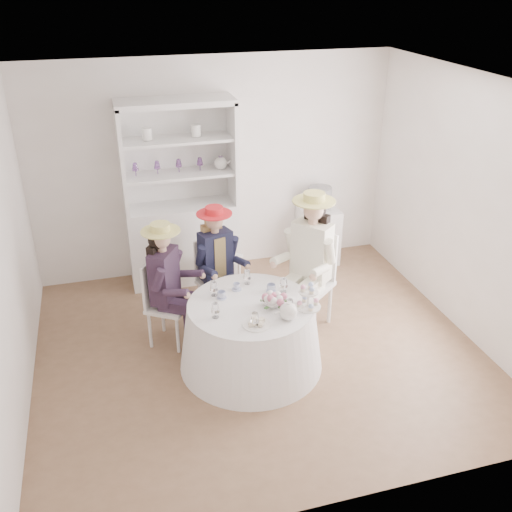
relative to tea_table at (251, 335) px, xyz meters
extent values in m
plane|color=brown|center=(0.14, 0.21, -0.35)|extent=(4.50, 4.50, 0.00)
plane|color=white|center=(0.14, 0.21, 2.35)|extent=(4.50, 4.50, 0.00)
plane|color=silver|center=(0.14, 2.21, 1.00)|extent=(4.50, 0.00, 4.50)
plane|color=silver|center=(0.14, -1.79, 1.00)|extent=(4.50, 0.00, 4.50)
plane|color=silver|center=(-2.11, 0.21, 1.00)|extent=(0.00, 4.50, 4.50)
plane|color=silver|center=(2.39, 0.21, 1.00)|extent=(0.00, 4.50, 4.50)
cone|color=white|center=(0.00, 0.00, -0.01)|extent=(1.42, 1.42, 0.68)
cylinder|color=white|center=(0.00, 0.00, 0.34)|extent=(1.22, 1.22, 0.02)
cube|color=silver|center=(-0.34, 1.96, 0.15)|extent=(1.43, 0.91, 1.01)
cube|color=silver|center=(-0.34, 2.18, 1.27)|extent=(1.28, 0.48, 1.23)
cube|color=silver|center=(-0.34, 1.96, 1.89)|extent=(1.43, 0.91, 0.07)
cube|color=silver|center=(-0.99, 1.96, 1.27)|extent=(0.21, 0.49, 1.23)
cube|color=silver|center=(0.31, 1.96, 1.27)|extent=(0.21, 0.49, 1.23)
cube|color=silver|center=(-0.34, 1.96, 1.05)|extent=(1.33, 0.83, 0.03)
cube|color=silver|center=(-0.34, 1.96, 1.46)|extent=(1.33, 0.83, 0.03)
sphere|color=white|center=(0.16, 1.96, 1.14)|extent=(0.16, 0.16, 0.16)
cube|color=silver|center=(1.46, 1.96, 0.03)|extent=(0.49, 0.49, 0.75)
cylinder|color=black|center=(1.46, 1.96, 0.55)|extent=(0.34, 0.34, 0.30)
cube|color=silver|center=(-0.72, 0.60, 0.09)|extent=(0.54, 0.54, 0.04)
cylinder|color=silver|center=(-0.67, 0.39, -0.14)|extent=(0.03, 0.03, 0.43)
cylinder|color=silver|center=(-0.51, 0.65, -0.14)|extent=(0.03, 0.03, 0.43)
cylinder|color=silver|center=(-0.94, 0.55, -0.14)|extent=(0.03, 0.03, 0.43)
cylinder|color=silver|center=(-0.77, 0.82, -0.14)|extent=(0.03, 0.03, 0.43)
cube|color=silver|center=(-0.87, 0.70, 0.35)|extent=(0.22, 0.33, 0.49)
cube|color=black|center=(-0.74, 0.61, 0.45)|extent=(0.35, 0.40, 0.56)
cube|color=black|center=(-0.67, 0.47, 0.17)|extent=(0.35, 0.28, 0.12)
cylinder|color=black|center=(-0.56, 0.39, -0.13)|extent=(0.10, 0.10, 0.45)
cylinder|color=black|center=(-0.81, 0.42, 0.52)|extent=(0.19, 0.16, 0.27)
cube|color=black|center=(-0.58, 0.61, 0.17)|extent=(0.35, 0.28, 0.12)
cylinder|color=black|center=(-0.46, 0.54, -0.13)|extent=(0.10, 0.10, 0.45)
cylinder|color=black|center=(-0.60, 0.76, 0.52)|extent=(0.19, 0.16, 0.27)
cylinder|color=#D8A889|center=(-0.74, 0.61, 0.75)|extent=(0.09, 0.09, 0.08)
sphere|color=#D8A889|center=(-0.74, 0.61, 0.86)|extent=(0.18, 0.18, 0.18)
sphere|color=black|center=(-0.78, 0.64, 0.84)|extent=(0.18, 0.18, 0.18)
cube|color=black|center=(-0.81, 0.66, 0.61)|extent=(0.19, 0.24, 0.37)
cylinder|color=#D0C765|center=(-0.74, 0.61, 0.94)|extent=(0.39, 0.39, 0.01)
cylinder|color=#D0C765|center=(-0.74, 0.61, 0.98)|extent=(0.19, 0.19, 0.08)
cube|color=silver|center=(-0.13, 0.93, 0.08)|extent=(0.48, 0.48, 0.04)
cylinder|color=silver|center=(-0.23, 0.74, -0.14)|extent=(0.03, 0.03, 0.42)
cylinder|color=silver|center=(0.06, 0.83, -0.14)|extent=(0.03, 0.03, 0.42)
cylinder|color=silver|center=(-0.32, 1.03, -0.14)|extent=(0.03, 0.03, 0.42)
cylinder|color=silver|center=(-0.03, 1.12, -0.14)|extent=(0.03, 0.03, 0.42)
cube|color=silver|center=(-0.18, 1.10, 0.34)|extent=(0.35, 0.14, 0.48)
cube|color=#1C1E38|center=(-0.14, 0.95, 0.43)|extent=(0.39, 0.29, 0.55)
cube|color=tan|center=(-0.14, 0.95, 0.43)|extent=(0.19, 0.24, 0.48)
cube|color=#1C1E38|center=(-0.18, 0.80, 0.16)|extent=(0.22, 0.35, 0.11)
cylinder|color=#1C1E38|center=(-0.14, 0.67, -0.13)|extent=(0.10, 0.10, 0.44)
cylinder|color=#1C1E38|center=(-0.31, 0.86, 0.50)|extent=(0.13, 0.18, 0.26)
cube|color=#1C1E38|center=(-0.01, 0.85, 0.16)|extent=(0.22, 0.35, 0.11)
cylinder|color=#1C1E38|center=(0.03, 0.72, -0.13)|extent=(0.10, 0.10, 0.44)
cylinder|color=#1C1E38|center=(0.06, 0.97, 0.50)|extent=(0.13, 0.18, 0.26)
cylinder|color=#D8A889|center=(-0.14, 0.95, 0.73)|extent=(0.09, 0.09, 0.08)
sphere|color=#D8A889|center=(-0.14, 0.95, 0.83)|extent=(0.18, 0.18, 0.18)
sphere|color=tan|center=(-0.15, 0.99, 0.82)|extent=(0.18, 0.18, 0.18)
cube|color=tan|center=(-0.16, 1.02, 0.60)|extent=(0.24, 0.14, 0.36)
cylinder|color=red|center=(-0.14, 0.95, 0.92)|extent=(0.38, 0.38, 0.01)
cylinder|color=red|center=(-0.14, 0.95, 0.96)|extent=(0.19, 0.19, 0.08)
cube|color=silver|center=(0.79, 0.51, 0.15)|extent=(0.62, 0.62, 0.04)
cylinder|color=silver|center=(0.54, 0.53, -0.11)|extent=(0.04, 0.04, 0.49)
cylinder|color=silver|center=(0.77, 0.26, -0.11)|extent=(0.04, 0.04, 0.49)
cylinder|color=silver|center=(0.81, 0.76, -0.11)|extent=(0.04, 0.04, 0.49)
cylinder|color=silver|center=(1.04, 0.49, -0.11)|extent=(0.04, 0.04, 0.49)
cube|color=silver|center=(0.94, 0.64, 0.45)|extent=(0.30, 0.34, 0.55)
cube|color=white|center=(0.81, 0.53, 0.56)|extent=(0.43, 0.45, 0.64)
cube|color=white|center=(0.63, 0.50, 0.24)|extent=(0.38, 0.35, 0.13)
cylinder|color=white|center=(0.51, 0.40, -0.09)|extent=(0.11, 0.11, 0.51)
cylinder|color=white|center=(0.63, 0.67, 0.64)|extent=(0.21, 0.20, 0.30)
cube|color=white|center=(0.75, 0.35, 0.24)|extent=(0.38, 0.35, 0.13)
cylinder|color=white|center=(0.63, 0.25, -0.09)|extent=(0.11, 0.11, 0.51)
cylinder|color=white|center=(0.92, 0.32, 0.64)|extent=(0.21, 0.20, 0.30)
cylinder|color=#D8A889|center=(0.81, 0.53, 0.90)|extent=(0.10, 0.10, 0.09)
sphere|color=#D8A889|center=(0.81, 0.53, 1.02)|extent=(0.21, 0.21, 0.21)
sphere|color=black|center=(0.85, 0.56, 1.01)|extent=(0.21, 0.21, 0.21)
cube|color=black|center=(0.88, 0.58, 0.75)|extent=(0.24, 0.26, 0.42)
cylinder|color=#D0C765|center=(0.81, 0.53, 1.12)|extent=(0.44, 0.44, 0.01)
cylinder|color=#D0C765|center=(0.81, 0.53, 1.17)|extent=(0.22, 0.22, 0.09)
cube|color=silver|center=(0.06, 1.55, 0.07)|extent=(0.53, 0.53, 0.04)
cylinder|color=silver|center=(0.27, 1.55, -0.14)|extent=(0.03, 0.03, 0.41)
cylinder|color=silver|center=(0.06, 1.76, -0.14)|extent=(0.03, 0.03, 0.41)
cylinder|color=silver|center=(0.06, 1.34, -0.14)|extent=(0.03, 0.03, 0.41)
cylinder|color=silver|center=(-0.15, 1.55, -0.14)|extent=(0.03, 0.03, 0.41)
cube|color=silver|center=(-0.06, 1.43, 0.32)|extent=(0.27, 0.27, 0.47)
imported|color=white|center=(-0.25, 0.18, 0.39)|extent=(0.09, 0.09, 0.07)
imported|color=white|center=(-0.06, 0.30, 0.39)|extent=(0.08, 0.08, 0.06)
imported|color=white|center=(0.26, 0.17, 0.39)|extent=(0.10, 0.10, 0.07)
imported|color=white|center=(0.19, -0.09, 0.38)|extent=(0.24, 0.24, 0.05)
sphere|color=#CF6785|center=(0.25, -0.11, 0.44)|extent=(0.07, 0.07, 0.07)
sphere|color=white|center=(0.24, -0.08, 0.44)|extent=(0.07, 0.07, 0.07)
sphere|color=#CF6785|center=(0.21, -0.06, 0.44)|extent=(0.07, 0.07, 0.07)
sphere|color=white|center=(0.18, -0.06, 0.44)|extent=(0.07, 0.07, 0.07)
sphere|color=#CF6785|center=(0.15, -0.08, 0.44)|extent=(0.07, 0.07, 0.07)
sphere|color=white|center=(0.13, -0.11, 0.44)|extent=(0.07, 0.07, 0.07)
sphere|color=#CF6785|center=(0.15, -0.15, 0.44)|extent=(0.07, 0.07, 0.07)
sphere|color=white|center=(0.18, -0.17, 0.44)|extent=(0.07, 0.07, 0.07)
sphere|color=#CF6785|center=(0.21, -0.17, 0.44)|extent=(0.07, 0.07, 0.07)
sphere|color=white|center=(0.24, -0.15, 0.44)|extent=(0.07, 0.07, 0.07)
sphere|color=white|center=(0.26, -0.33, 0.43)|extent=(0.17, 0.17, 0.17)
cylinder|color=white|center=(0.37, -0.33, 0.44)|extent=(0.10, 0.03, 0.08)
cylinder|color=white|center=(0.26, -0.33, 0.51)|extent=(0.04, 0.04, 0.02)
cylinder|color=white|center=(-0.04, -0.36, 0.36)|extent=(0.26, 0.26, 0.01)
cube|color=beige|center=(-0.09, -0.38, 0.38)|extent=(0.06, 0.04, 0.03)
cube|color=beige|center=(-0.04, -0.36, 0.40)|extent=(0.07, 0.05, 0.03)
cube|color=beige|center=(0.01, -0.34, 0.38)|extent=(0.07, 0.06, 0.03)
cube|color=beige|center=(-0.06, -0.32, 0.40)|extent=(0.07, 0.07, 0.03)
cube|color=beige|center=(-0.01, -0.40, 0.38)|extent=(0.06, 0.07, 0.03)
cylinder|color=white|center=(0.51, -0.20, 0.36)|extent=(0.25, 0.25, 0.01)
cylinder|color=white|center=(0.51, -0.20, 0.44)|extent=(0.02, 0.02, 0.17)
cylinder|color=white|center=(0.51, -0.20, 0.52)|extent=(0.19, 0.19, 0.01)
camera|label=1|loc=(-1.21, -4.49, 3.23)|focal=40.00mm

